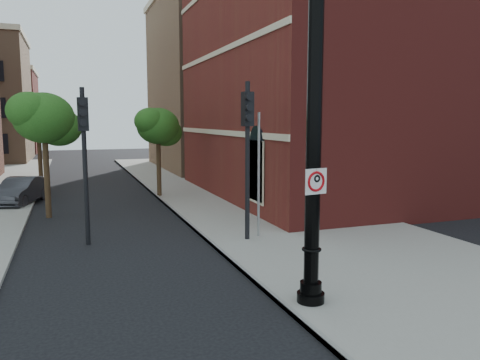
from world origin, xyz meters
name	(u,v)px	position (x,y,z in m)	size (l,w,h in m)	color
ground	(196,326)	(0.00, 0.00, 0.00)	(120.00, 120.00, 0.00)	black
sidewalk_right	(270,212)	(6.00, 10.00, 0.06)	(8.00, 60.00, 0.12)	gray
curb_edge	(183,218)	(2.05, 10.00, 0.07)	(0.10, 60.00, 0.14)	gray
brick_wall_building	(401,83)	(16.00, 14.00, 6.26)	(22.30, 16.30, 12.50)	maroon
bg_building_tan_b	(283,88)	(16.00, 30.00, 7.00)	(22.00, 14.00, 14.00)	#966E51
lamppost	(313,157)	(2.64, 0.07, 3.35)	(0.61, 0.61, 7.26)	black
no_parking_sign	(316,181)	(2.62, -0.11, 2.85)	(0.55, 0.12, 0.55)	white
parked_car	(21,191)	(-4.59, 16.30, 0.66)	(1.41, 4.03, 1.33)	#333238
traffic_signal_left	(84,140)	(-1.79, 7.27, 3.49)	(0.34, 0.43, 5.17)	black
traffic_signal_right	(248,135)	(3.30, 5.71, 3.62)	(0.37, 0.46, 5.38)	black
utility_pole	(259,177)	(3.80, 5.96, 2.19)	(0.09, 0.09, 4.39)	#999999
street_tree_a	(45,119)	(-3.16, 12.44, 4.15)	(2.92, 2.64, 5.26)	#322014
street_tree_b	(39,126)	(-3.85, 20.70, 3.79)	(2.67, 2.41, 4.81)	#322014
street_tree_c	(158,127)	(2.20, 15.96, 3.75)	(2.64, 2.39, 4.76)	#322014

